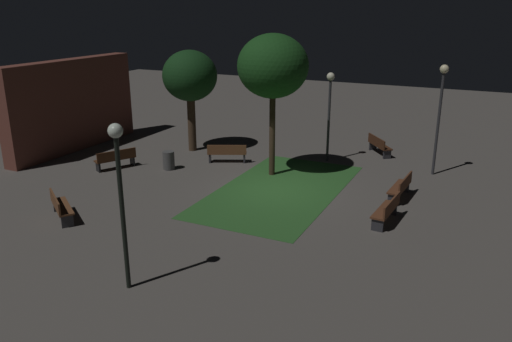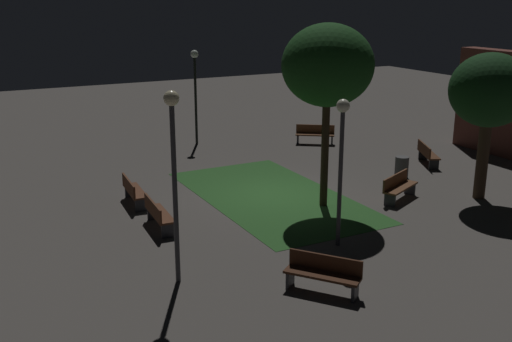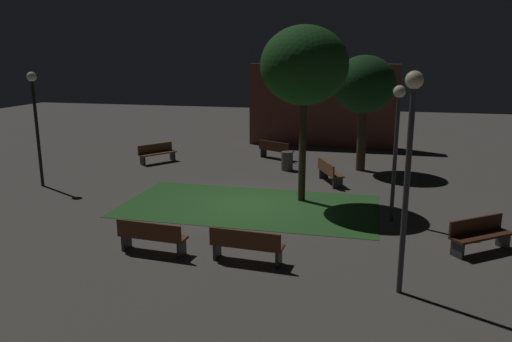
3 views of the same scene
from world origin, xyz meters
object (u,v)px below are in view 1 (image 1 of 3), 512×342
Objects in this scene: lamp_post_near_wall at (120,179)px; trash_bin at (169,160)px; lamp_post_path_center at (330,101)px; bench_corner at (227,153)px; tree_back_left at (190,77)px; bench_path_side at (401,187)px; bench_by_lamp at (60,206)px; lamp_post_plaza_east at (441,102)px; bench_near_trees at (379,145)px; tree_lawn_side at (273,67)px; bench_front_left at (116,159)px; bench_back_row at (387,210)px.

trash_bin is at bearing 28.81° from lamp_post_near_wall.
lamp_post_near_wall is 1.06× the size of lamp_post_path_center.
bench_corner is 0.44× the size of lamp_post_path_center.
bench_path_side is at bearing -102.56° from tree_back_left.
lamp_post_near_wall is at bearing -164.59° from bench_corner.
bench_by_lamp is 0.35× the size of tree_back_left.
bench_corner is at bearing 15.41° from lamp_post_near_wall.
lamp_post_plaza_east is 11.89m from trash_bin.
bench_corner and bench_near_trees have the same top height.
bench_path_side is 1.00× the size of bench_corner.
trash_bin is (-0.75, 10.01, -0.07)m from bench_path_side.
tree_lawn_side is 1.44× the size of lamp_post_path_center.
trash_bin is (6.23, -0.12, -0.07)m from bench_by_lamp.
lamp_post_near_wall is (-15.21, 3.06, 2.50)m from bench_near_trees.
bench_front_left is 0.44× the size of lamp_post_path_center.
bench_corner is 0.39× the size of lamp_post_plaza_east.
tree_lawn_side reaches higher than trash_bin.
lamp_post_path_center is (5.25, -8.13, 2.36)m from bench_front_left.
trash_bin is at bearing 137.09° from bench_corner.
bench_by_lamp is 14.98m from bench_near_trees.
lamp_post_near_wall is (-11.93, -5.57, -0.70)m from tree_back_left.
bench_corner is at bearing -42.91° from trash_bin.
bench_path_side is at bearing -28.51° from lamp_post_near_wall.
lamp_post_near_wall is at bearing 175.04° from lamp_post_path_center.
bench_by_lamp is 6.23m from trash_bin.
bench_corner is 9.56m from lamp_post_plaza_east.
bench_near_trees is 0.29× the size of tree_lawn_side.
tree_lawn_side is at bearing 115.83° from lamp_post_plaza_east.
bench_by_lamp and bench_front_left have the same top height.
bench_by_lamp is at bearing 113.86° from bench_back_row.
bench_back_row is 1.00× the size of bench_path_side.
trash_bin is at bearing 106.21° from tree_lawn_side.
lamp_post_path_center is at bearing -30.04° from bench_by_lamp.
bench_back_row is 1.06× the size of bench_near_trees.
bench_back_row is at bearing -36.37° from lamp_post_near_wall.
bench_path_side is 12.29m from bench_front_left.
bench_front_left is at bearing 21.19° from bench_by_lamp.
bench_front_left is 0.39× the size of lamp_post_plaza_east.
bench_path_side is 6.06m from bench_near_trees.
lamp_post_plaza_east is at bearing -11.29° from bench_path_side.
bench_path_side and bench_corner have the same top height.
bench_corner is (1.25, 8.15, 0.00)m from bench_path_side.
bench_path_side is at bearing 168.71° from lamp_post_plaza_east.
tree_back_left is at bearing 70.36° from tree_lawn_side.
trash_bin is (1.75, 10.01, -0.07)m from bench_back_row.
tree_back_left is at bearing 3.81° from bench_by_lamp.
bench_by_lamp is at bearing -176.19° from tree_back_left.
bench_by_lamp is 15.38m from lamp_post_plaza_east.
tree_back_left reaches higher than bench_front_left.
bench_back_row is 1.00× the size of bench_corner.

